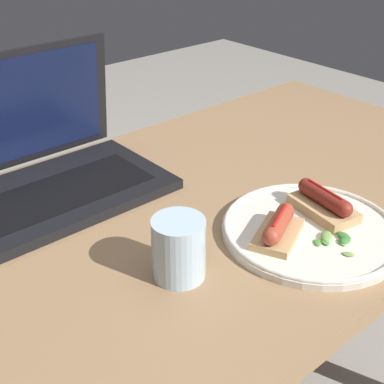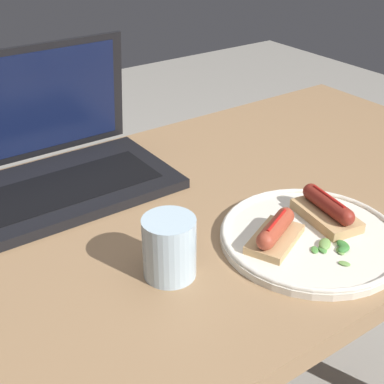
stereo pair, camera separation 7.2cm
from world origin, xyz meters
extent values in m
cube|color=#93704C|center=(0.00, 0.00, 0.73)|extent=(1.39, 0.68, 0.04)
cylinder|color=#93704C|center=(0.61, 0.26, 0.36)|extent=(0.06, 0.06, 0.71)
cube|color=black|center=(-0.13, 0.18, 0.76)|extent=(0.37, 0.23, 0.02)
cube|color=black|center=(-0.13, 0.17, 0.76)|extent=(0.31, 0.13, 0.00)
cube|color=black|center=(-0.13, 0.31, 0.87)|extent=(0.37, 0.03, 0.22)
cube|color=#0C1433|center=(-0.13, 0.30, 0.87)|extent=(0.34, 0.02, 0.19)
cylinder|color=silver|center=(0.11, -0.18, 0.75)|extent=(0.28, 0.28, 0.01)
torus|color=silver|center=(0.11, -0.18, 0.76)|extent=(0.28, 0.28, 0.01)
cube|color=tan|center=(0.05, -0.16, 0.76)|extent=(0.12, 0.09, 0.01)
cylinder|color=#9E3D28|center=(0.05, -0.16, 0.78)|extent=(0.08, 0.06, 0.03)
sphere|color=#9E3D28|center=(0.02, -0.18, 0.78)|extent=(0.03, 0.03, 0.03)
sphere|color=#9E3D28|center=(0.09, -0.15, 0.78)|extent=(0.03, 0.03, 0.03)
cylinder|color=red|center=(0.05, -0.16, 0.80)|extent=(0.06, 0.03, 0.01)
cube|color=tan|center=(0.16, -0.16, 0.77)|extent=(0.08, 0.12, 0.02)
cylinder|color=maroon|center=(0.16, -0.16, 0.79)|extent=(0.04, 0.09, 0.03)
sphere|color=maroon|center=(0.17, -0.12, 0.79)|extent=(0.03, 0.03, 0.03)
sphere|color=maroon|center=(0.16, -0.21, 0.79)|extent=(0.03, 0.03, 0.03)
cylinder|color=red|center=(0.16, -0.16, 0.80)|extent=(0.02, 0.07, 0.00)
ellipsoid|color=#4C8E3D|center=(0.10, -0.22, 0.76)|extent=(0.02, 0.02, 0.00)
ellipsoid|color=#4C8E3D|center=(0.09, -0.21, 0.76)|extent=(0.02, 0.02, 0.00)
ellipsoid|color=#387A33|center=(0.13, -0.23, 0.76)|extent=(0.02, 0.03, 0.01)
ellipsoid|color=#709E4C|center=(0.12, -0.24, 0.76)|extent=(0.02, 0.02, 0.00)
ellipsoid|color=#709E4C|center=(0.10, -0.26, 0.76)|extent=(0.02, 0.02, 0.00)
ellipsoid|color=#709E4C|center=(0.11, -0.21, 0.76)|extent=(0.03, 0.03, 0.01)
ellipsoid|color=#387A33|center=(0.12, -0.24, 0.76)|extent=(0.02, 0.02, 0.01)
cylinder|color=silver|center=(-0.11, -0.12, 0.79)|extent=(0.07, 0.07, 0.09)
camera|label=1|loc=(-0.49, -0.59, 1.22)|focal=50.00mm
camera|label=2|loc=(-0.43, -0.63, 1.22)|focal=50.00mm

